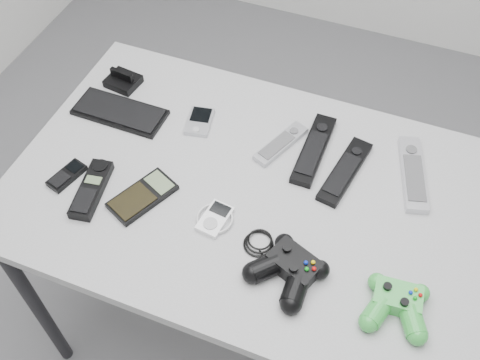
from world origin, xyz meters
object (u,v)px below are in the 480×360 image
(controller_black, at_px, (289,268))
(controller_green, at_px, (397,303))
(pda, at_px, (199,121))
(remote_silver_a, at_px, (281,143))
(mp3_player, at_px, (215,218))
(remote_black_a, at_px, (314,149))
(desk, at_px, (251,206))
(remote_black_b, at_px, (345,171))
(mobile_phone, at_px, (67,175))
(calculator, at_px, (142,196))
(cordless_handset, at_px, (91,189))
(remote_silver_b, at_px, (413,173))
(pda_keyboard, at_px, (120,112))

(controller_black, xyz_separation_m, controller_green, (0.24, 0.00, -0.00))
(controller_green, bearing_deg, pda, 145.42)
(remote_silver_a, distance_m, controller_green, 0.52)
(mp3_player, bearing_deg, remote_black_a, 68.76)
(remote_black_a, bearing_deg, remote_silver_a, -173.20)
(desk, relative_size, remote_black_a, 4.95)
(desk, height_order, remote_black_b, remote_black_b)
(mobile_phone, relative_size, calculator, 0.61)
(remote_black_a, xyz_separation_m, remote_black_b, (0.09, -0.04, -0.00))
(remote_black_b, bearing_deg, controller_green, -48.99)
(remote_silver_a, bearing_deg, desk, -74.85)
(cordless_handset, relative_size, controller_black, 0.66)
(desk, distance_m, cordless_handset, 0.40)
(controller_green, bearing_deg, desk, 150.03)
(remote_silver_a, bearing_deg, remote_silver_b, 26.43)
(pda_keyboard, relative_size, remote_black_a, 1.05)
(remote_silver_a, bearing_deg, pda_keyboard, -151.31)
(desk, xyz_separation_m, mp3_player, (-0.05, -0.12, 0.08))
(remote_silver_b, relative_size, controller_black, 0.89)
(mobile_phone, bearing_deg, remote_black_b, 37.91)
(remote_silver_b, xyz_separation_m, controller_black, (-0.20, -0.38, 0.01))
(pda_keyboard, bearing_deg, desk, -14.35)
(pda, bearing_deg, mobile_phone, -139.17)
(remote_silver_a, xyz_separation_m, mobile_phone, (-0.47, -0.30, -0.00))
(remote_silver_a, bearing_deg, mp3_player, -81.41)
(mp3_player, distance_m, controller_green, 0.45)
(remote_silver_b, bearing_deg, remote_black_b, -177.31)
(remote_black_a, bearing_deg, desk, -121.61)
(cordless_handset, bearing_deg, pda, 54.37)
(pda, relative_size, remote_black_b, 0.44)
(remote_silver_b, height_order, controller_green, controller_green)
(mobile_phone, distance_m, controller_black, 0.61)
(remote_black_b, relative_size, controller_black, 0.86)
(controller_green, bearing_deg, remote_silver_a, 132.12)
(pda_keyboard, height_order, calculator, same)
(mobile_phone, distance_m, calculator, 0.21)
(mobile_phone, bearing_deg, controller_green, 11.89)
(remote_silver_b, xyz_separation_m, controller_green, (0.03, -0.38, 0.01))
(remote_silver_b, bearing_deg, desk, -168.44)
(remote_silver_a, relative_size, mobile_phone, 1.72)
(remote_silver_a, height_order, mobile_phone, remote_silver_a)
(cordless_handset, bearing_deg, controller_green, -12.51)
(pda_keyboard, height_order, controller_green, controller_green)
(mobile_phone, bearing_deg, desk, 32.07)
(desk, bearing_deg, mobile_phone, -163.31)
(desk, height_order, pda, pda)
(desk, xyz_separation_m, mobile_phone, (-0.45, -0.13, 0.08))
(pda_keyboard, distance_m, cordless_handset, 0.28)
(cordless_handset, height_order, mp3_player, cordless_handset)
(desk, height_order, remote_black_a, remote_black_a)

